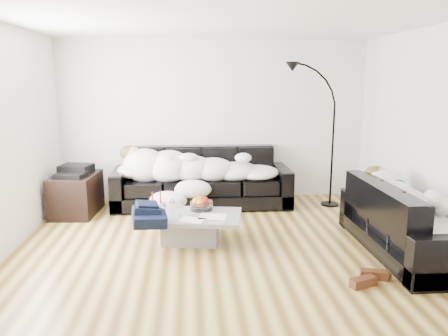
{
  "coord_description": "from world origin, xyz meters",
  "views": [
    {
      "loc": [
        -0.41,
        -4.93,
        1.98
      ],
      "look_at": [
        0.0,
        0.3,
        0.9
      ],
      "focal_mm": 35.0,
      "sensor_mm": 36.0,
      "label": 1
    }
  ],
  "objects": [
    {
      "name": "ground",
      "position": [
        0.0,
        0.0,
        0.0
      ],
      "size": [
        5.0,
        5.0,
        0.0
      ],
      "primitive_type": "plane",
      "color": "brown",
      "rests_on": "ground"
    },
    {
      "name": "wall_back",
      "position": [
        0.0,
        2.25,
        1.3
      ],
      "size": [
        5.0,
        0.02,
        2.6
      ],
      "primitive_type": "cube",
      "color": "silver",
      "rests_on": "ground"
    },
    {
      "name": "wall_right",
      "position": [
        2.5,
        0.0,
        1.3
      ],
      "size": [
        0.02,
        4.5,
        2.6
      ],
      "primitive_type": "cube",
      "color": "silver",
      "rests_on": "ground"
    },
    {
      "name": "ceiling",
      "position": [
        0.0,
        0.0,
        2.6
      ],
      "size": [
        5.0,
        5.0,
        0.0
      ],
      "primitive_type": "plane",
      "color": "white",
      "rests_on": "ground"
    },
    {
      "name": "sofa_back",
      "position": [
        -0.23,
        1.77,
        0.45
      ],
      "size": [
        2.75,
        0.95,
        0.9
      ],
      "primitive_type": "cube",
      "color": "black",
      "rests_on": "ground"
    },
    {
      "name": "sofa_right",
      "position": [
        2.04,
        -0.34,
        0.4
      ],
      "size": [
        0.85,
        1.99,
        0.81
      ],
      "primitive_type": "cube",
      "rotation": [
        0.0,
        0.0,
        1.57
      ],
      "color": "black",
      "rests_on": "ground"
    },
    {
      "name": "sleeper_back",
      "position": [
        -0.23,
        1.72,
        0.65
      ],
      "size": [
        2.32,
        0.8,
        0.46
      ],
      "primitive_type": null,
      "color": "white",
      "rests_on": "sofa_back"
    },
    {
      "name": "sleeper_right",
      "position": [
        2.04,
        -0.34,
        0.63
      ],
      "size": [
        0.72,
        1.71,
        0.42
      ],
      "primitive_type": null,
      "rotation": [
        0.0,
        0.0,
        1.57
      ],
      "color": "white",
      "rests_on": "sofa_right"
    },
    {
      "name": "teal_cushion",
      "position": [
        1.98,
        0.28,
        0.72
      ],
      "size": [
        0.42,
        0.38,
        0.2
      ],
      "primitive_type": "ellipsoid",
      "rotation": [
        0.0,
        0.0,
        0.24
      ],
      "color": "#0B504D",
      "rests_on": "sofa_right"
    },
    {
      "name": "coffee_table",
      "position": [
        -0.42,
        0.17,
        0.18
      ],
      "size": [
        1.31,
        0.89,
        0.36
      ],
      "primitive_type": "cube",
      "rotation": [
        0.0,
        0.0,
        -0.16
      ],
      "color": "#939699",
      "rests_on": "ground"
    },
    {
      "name": "fruit_bowl",
      "position": [
        -0.28,
        0.36,
        0.44
      ],
      "size": [
        0.36,
        0.36,
        0.18
      ],
      "primitive_type": "cylinder",
      "rotation": [
        0.0,
        0.0,
        -0.31
      ],
      "color": "white",
      "rests_on": "coffee_table"
    },
    {
      "name": "wine_glass_a",
      "position": [
        -0.64,
        0.3,
        0.44
      ],
      "size": [
        0.08,
        0.08,
        0.16
      ],
      "primitive_type": "cylinder",
      "rotation": [
        0.0,
        0.0,
        -0.13
      ],
      "color": "white",
      "rests_on": "coffee_table"
    },
    {
      "name": "wine_glass_b",
      "position": [
        -0.75,
        0.16,
        0.44
      ],
      "size": [
        0.09,
        0.09,
        0.17
      ],
      "primitive_type": "cylinder",
      "rotation": [
        0.0,
        0.0,
        -0.33
      ],
      "color": "white",
      "rests_on": "coffee_table"
    },
    {
      "name": "wine_glass_c",
      "position": [
        -0.55,
        0.13,
        0.43
      ],
      "size": [
        0.07,
        0.07,
        0.15
      ],
      "primitive_type": "cylinder",
      "rotation": [
        0.0,
        0.0,
        0.09
      ],
      "color": "white",
      "rests_on": "coffee_table"
    },
    {
      "name": "candle_left",
      "position": [
        -0.89,
        0.37,
        0.47
      ],
      "size": [
        0.05,
        0.05,
        0.24
      ],
      "primitive_type": "cylinder",
      "rotation": [
        0.0,
        0.0,
        0.15
      ],
      "color": "maroon",
      "rests_on": "coffee_table"
    },
    {
      "name": "candle_right",
      "position": [
        -0.79,
        0.41,
        0.47
      ],
      "size": [
        0.05,
        0.05,
        0.23
      ],
      "primitive_type": "cylinder",
      "rotation": [
        0.0,
        0.0,
        0.07
      ],
      "color": "maroon",
      "rests_on": "coffee_table"
    },
    {
      "name": "newspaper_a",
      "position": [
        -0.15,
        0.05,
        0.36
      ],
      "size": [
        0.37,
        0.31,
        0.01
      ],
      "primitive_type": "cube",
      "rotation": [
        0.0,
        0.0,
        -0.19
      ],
      "color": "silver",
      "rests_on": "coffee_table"
    },
    {
      "name": "newspaper_b",
      "position": [
        -0.4,
        -0.05,
        0.36
      ],
      "size": [
        0.35,
        0.31,
        0.01
      ],
      "primitive_type": "cube",
      "rotation": [
        0.0,
        0.0,
        -0.41
      ],
      "color": "silver",
      "rests_on": "coffee_table"
    },
    {
      "name": "navy_jacket",
      "position": [
        -0.88,
        -0.1,
        0.53
      ],
      "size": [
        0.51,
        0.49,
        0.2
      ],
      "primitive_type": null,
      "rotation": [
        0.0,
        0.0,
        0.53
      ],
      "color": "black",
      "rests_on": "coffee_table"
    },
    {
      "name": "shoes",
      "position": [
        1.32,
        -1.07,
        0.05
      ],
      "size": [
        0.5,
        0.4,
        0.1
      ],
      "primitive_type": null,
      "rotation": [
        0.0,
        0.0,
        0.16
      ],
      "color": "#472311",
      "rests_on": "ground"
    },
    {
      "name": "av_cabinet",
      "position": [
        -2.1,
        1.47,
        0.3
      ],
      "size": [
        0.66,
        0.91,
        0.59
      ],
      "primitive_type": "cube",
      "rotation": [
        0.0,
        0.0,
        -0.08
      ],
      "color": "black",
      "rests_on": "ground"
    },
    {
      "name": "stereo",
      "position": [
        -2.1,
        1.47,
        0.66
      ],
      "size": [
        0.51,
        0.43,
        0.13
      ],
      "primitive_type": "cube",
      "rotation": [
        0.0,
        0.0,
        -0.23
      ],
      "color": "black",
      "rests_on": "av_cabinet"
    },
    {
      "name": "floor_lamp",
      "position": [
        1.8,
        1.62,
        0.98
      ],
      "size": [
        0.77,
        0.51,
        1.96
      ],
      "primitive_type": null,
      "rotation": [
        0.0,
        0.0,
        -0.34
      ],
      "color": "black",
      "rests_on": "ground"
    }
  ]
}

